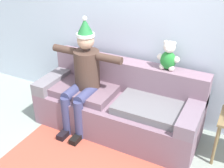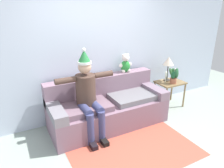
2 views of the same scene
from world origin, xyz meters
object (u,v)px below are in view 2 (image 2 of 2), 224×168
object	(u,v)px
potted_plant	(174,76)
candle_short	(175,73)
table_lamp	(168,62)
teddy_bear	(125,64)
side_table	(170,86)
couch	(107,107)
candle_tall	(166,76)
person_seated	(88,93)

from	to	relation	value
potted_plant	candle_short	bearing A→B (deg)	37.27
potted_plant	table_lamp	bearing A→B (deg)	92.25
teddy_bear	table_lamp	xyz separation A→B (m)	(1.01, -0.15, -0.05)
side_table	couch	bearing A→B (deg)	-179.03
candle_short	candle_tall	bearing A→B (deg)	-169.79
person_seated	table_lamp	distance (m)	2.04
person_seated	candle_short	size ratio (longest dim) A/B	5.65
potted_plant	couch	bearing A→B (deg)	177.33
couch	person_seated	world-z (taller)	person_seated
teddy_bear	side_table	distance (m)	1.21
teddy_bear	candle_short	xyz separation A→B (m)	(1.20, -0.20, -0.31)
candle_tall	candle_short	xyz separation A→B (m)	(0.33, 0.06, 0.01)
teddy_bear	potted_plant	distance (m)	1.12
candle_short	side_table	bearing A→B (deg)	-166.49
person_seated	table_lamp	size ratio (longest dim) A/B	2.80
potted_plant	candle_short	xyz separation A→B (m)	(0.18, 0.14, -0.00)
couch	teddy_bear	xyz separation A→B (m)	(0.55, 0.26, 0.72)
table_lamp	potted_plant	xyz separation A→B (m)	(0.01, -0.19, -0.25)
table_lamp	candle_short	world-z (taller)	table_lamp
couch	candle_tall	distance (m)	1.47
couch	side_table	xyz separation A→B (m)	(1.58, 0.03, 0.14)
side_table	candle_short	world-z (taller)	candle_short
table_lamp	couch	bearing A→B (deg)	-175.67
couch	side_table	bearing A→B (deg)	0.97
couch	table_lamp	size ratio (longest dim) A/B	4.02
table_lamp	potted_plant	distance (m)	0.32
person_seated	candle_short	xyz separation A→B (m)	(2.20, 0.24, -0.02)
side_table	potted_plant	size ratio (longest dim) A/B	1.63
table_lamp	candle_tall	bearing A→B (deg)	-141.93
couch	person_seated	xyz separation A→B (m)	(-0.45, -0.17, 0.44)
table_lamp	candle_short	xyz separation A→B (m)	(0.19, -0.05, -0.26)
person_seated	potted_plant	bearing A→B (deg)	2.72
candle_tall	person_seated	bearing A→B (deg)	-174.63
teddy_bear	potted_plant	xyz separation A→B (m)	(1.02, -0.34, -0.31)
candle_short	potted_plant	bearing A→B (deg)	-142.73
person_seated	teddy_bear	world-z (taller)	person_seated
person_seated	table_lamp	world-z (taller)	person_seated
side_table	candle_tall	distance (m)	0.31
table_lamp	candle_short	distance (m)	0.32
person_seated	teddy_bear	size ratio (longest dim) A/B	4.04
couch	potted_plant	xyz separation A→B (m)	(1.57, -0.07, 0.41)
side_table	potted_plant	distance (m)	0.29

